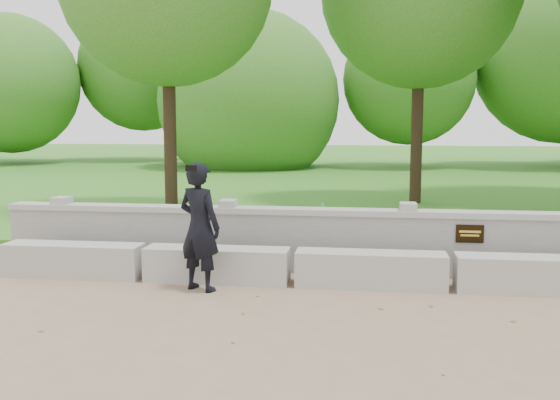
{
  "coord_description": "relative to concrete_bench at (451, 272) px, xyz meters",
  "views": [
    {
      "loc": [
        -1.07,
        -5.94,
        2.08
      ],
      "look_at": [
        -2.12,
        1.6,
        1.14
      ],
      "focal_mm": 40.0,
      "sensor_mm": 36.0,
      "label": 1
    }
  ],
  "objects": [
    {
      "name": "parapet_wall",
      "position": [
        0.0,
        0.7,
        0.24
      ],
      "size": [
        12.5,
        0.35,
        0.9
      ],
      "color": "#A8A69E",
      "rests_on": "ground"
    },
    {
      "name": "lawn",
      "position": [
        -0.0,
        12.1,
        -0.1
      ],
      "size": [
        40.0,
        22.0,
        0.25
      ],
      "primitive_type": "cube",
      "color": "#29721A",
      "rests_on": "ground"
    },
    {
      "name": "ground",
      "position": [
        -0.0,
        -1.9,
        -0.22
      ],
      "size": [
        80.0,
        80.0,
        0.0
      ],
      "primitive_type": "plane",
      "color": "#8D7356",
      "rests_on": "ground"
    },
    {
      "name": "man_main",
      "position": [
        -3.11,
        -0.45,
        0.58
      ],
      "size": [
        0.69,
        0.65,
        1.61
      ],
      "color": "black",
      "rests_on": "ground"
    },
    {
      "name": "shrub_a",
      "position": [
        -1.71,
        1.7,
        0.33
      ],
      "size": [
        0.38,
        0.35,
        0.61
      ],
      "primitive_type": "imported",
      "rotation": [
        0.0,
        0.0,
        0.51
      ],
      "color": "#337126",
      "rests_on": "lawn"
    },
    {
      "name": "concrete_bench",
      "position": [
        0.0,
        0.0,
        0.0
      ],
      "size": [
        11.9,
        0.45,
        0.45
      ],
      "color": "#B2B0A9",
      "rests_on": "ground"
    }
  ]
}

